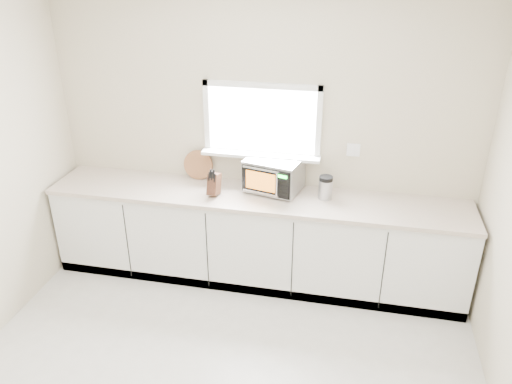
# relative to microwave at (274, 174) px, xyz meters

# --- Properties ---
(back_wall) EXTENTS (4.00, 0.17, 2.70)m
(back_wall) POSITION_rel_microwave_xyz_m (-0.14, 0.17, 0.28)
(back_wall) COLOR beige
(back_wall) RESTS_ON ground
(cabinets) EXTENTS (3.92, 0.60, 0.88)m
(cabinets) POSITION_rel_microwave_xyz_m (-0.15, -0.13, -0.65)
(cabinets) COLOR silver
(cabinets) RESTS_ON ground
(countertop) EXTENTS (3.92, 0.64, 0.04)m
(countertop) POSITION_rel_microwave_xyz_m (-0.15, -0.14, -0.19)
(countertop) COLOR beige
(countertop) RESTS_ON cabinets
(microwave) EXTENTS (0.56, 0.49, 0.32)m
(microwave) POSITION_rel_microwave_xyz_m (0.00, 0.00, 0.00)
(microwave) COLOR black
(microwave) RESTS_ON countertop
(knife_block) EXTENTS (0.10, 0.19, 0.27)m
(knife_block) POSITION_rel_microwave_xyz_m (-0.52, -0.21, -0.05)
(knife_block) COLOR #4A2B1A
(knife_block) RESTS_ON countertop
(cutting_board) EXTENTS (0.29, 0.07, 0.29)m
(cutting_board) POSITION_rel_microwave_xyz_m (-0.77, 0.11, -0.02)
(cutting_board) COLOR brown
(cutting_board) RESTS_ON countertop
(coffee_grinder) EXTENTS (0.15, 0.15, 0.22)m
(coffee_grinder) POSITION_rel_microwave_xyz_m (0.49, -0.07, -0.06)
(coffee_grinder) COLOR #A8AAAF
(coffee_grinder) RESTS_ON countertop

